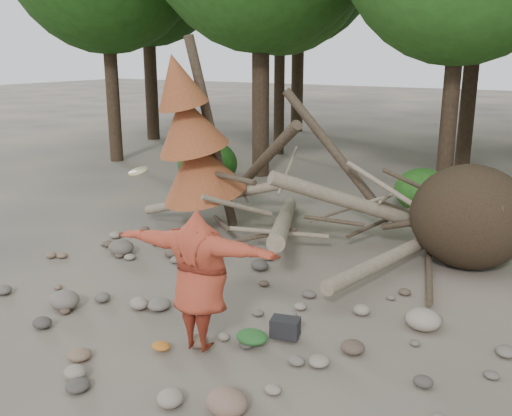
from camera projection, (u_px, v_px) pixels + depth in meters
The scene contains 13 objects.
ground at pixel (227, 323), 8.65m from camera, with size 120.00×120.00×0.00m, color #514C44.
deadfall_pile at pixel (437, 215), 10.90m from camera, with size 8.55×5.24×3.30m.
dead_conifer at pixel (193, 140), 12.42m from camera, with size 2.06×2.16×4.35m.
bush_left at pixel (207, 164), 17.14m from camera, with size 1.80×1.80×1.44m, color #1E4E14.
bush_mid at pixel (422, 190), 14.56m from camera, with size 1.40×1.40×1.12m, color #28631C.
frisbee_thrower at pixel (199, 281), 7.54m from camera, with size 2.86×1.15×2.26m.
backpack at pixel (285, 331), 8.10m from camera, with size 0.40×0.27×0.27m, color black.
cloth_green at pixel (252, 340), 7.95m from camera, with size 0.46×0.39×0.17m, color #245A24.
cloth_orange at pixel (161, 349), 7.78m from camera, with size 0.27×0.22×0.10m, color #AE621D.
boulder_front_left at pixel (64, 300), 9.08m from camera, with size 0.50×0.45×0.30m, color #6E655B.
boulder_front_right at pixel (227, 402), 6.44m from camera, with size 0.50×0.45×0.30m, color #816250.
boulder_mid_right at pixel (423, 319), 8.40m from camera, with size 0.53×0.48×0.32m, color gray.
boulder_mid_left at pixel (121, 247), 11.49m from camera, with size 0.53×0.48×0.32m, color #5C554D.
Camera 1 is at (4.42, -6.53, 3.97)m, focal length 40.00 mm.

